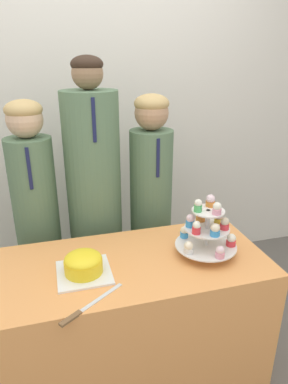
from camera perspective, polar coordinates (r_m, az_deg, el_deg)
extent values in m
cube|color=silver|center=(2.47, -9.95, 15.35)|extent=(9.00, 0.06, 2.70)
cube|color=#EF9951|center=(1.81, -3.48, -21.51)|extent=(1.35, 0.58, 0.74)
cube|color=white|center=(1.53, -9.96, -13.09)|extent=(0.23, 0.23, 0.01)
cylinder|color=yellow|center=(1.51, -10.05, -12.00)|extent=(0.16, 0.16, 0.06)
ellipsoid|color=yellow|center=(1.49, -10.13, -10.96)|extent=(0.16, 0.16, 0.06)
cube|color=silver|center=(1.40, -7.05, -16.99)|extent=(0.18, 0.13, 0.00)
cube|color=brown|center=(1.32, -12.12, -19.90)|extent=(0.09, 0.07, 0.01)
cylinder|color=silver|center=(1.62, 10.40, -6.60)|extent=(0.02, 0.02, 0.22)
cylinder|color=silver|center=(1.65, 10.24, -8.71)|extent=(0.29, 0.29, 0.01)
cylinder|color=silver|center=(1.61, 10.45, -5.97)|extent=(0.21, 0.21, 0.01)
cylinder|color=silver|center=(1.57, 10.66, -3.09)|extent=(0.15, 0.15, 0.01)
cylinder|color=pink|center=(1.56, 12.54, -10.19)|extent=(0.04, 0.04, 0.03)
sphere|color=silver|center=(1.55, 12.61, -9.43)|extent=(0.04, 0.04, 0.04)
cylinder|color=#E5333D|center=(1.66, 14.27, -8.22)|extent=(0.04, 0.04, 0.03)
sphere|color=white|center=(1.65, 14.36, -7.45)|extent=(0.04, 0.04, 0.04)
cylinder|color=orange|center=(1.75, 10.74, -6.41)|extent=(0.04, 0.04, 0.02)
sphere|color=beige|center=(1.74, 10.80, -5.68)|extent=(0.04, 0.04, 0.04)
cylinder|color=#3893DB|center=(1.69, 6.71, -7.08)|extent=(0.04, 0.04, 0.03)
sphere|color=#F4E5C6|center=(1.68, 6.75, -6.32)|extent=(0.04, 0.04, 0.04)
cylinder|color=white|center=(1.57, 7.41, -9.64)|extent=(0.04, 0.04, 0.02)
sphere|color=#F4E5C6|center=(1.56, 7.46, -8.87)|extent=(0.04, 0.04, 0.04)
cylinder|color=#3893DB|center=(1.54, 11.73, -6.70)|extent=(0.04, 0.04, 0.03)
sphere|color=#F4E5C6|center=(1.53, 11.80, -5.88)|extent=(0.04, 0.04, 0.04)
cylinder|color=#E5333D|center=(1.61, 13.25, -5.61)|extent=(0.04, 0.04, 0.03)
sphere|color=beige|center=(1.60, 13.33, -4.82)|extent=(0.04, 0.04, 0.04)
cylinder|color=yellow|center=(1.66, 12.26, -4.66)|extent=(0.04, 0.04, 0.02)
sphere|color=silver|center=(1.65, 12.33, -3.94)|extent=(0.04, 0.04, 0.04)
cylinder|color=orange|center=(1.67, 9.39, -4.34)|extent=(0.04, 0.04, 0.03)
sphere|color=white|center=(1.65, 9.44, -3.55)|extent=(0.04, 0.04, 0.04)
cylinder|color=#3893DB|center=(1.60, 7.71, -5.24)|extent=(0.04, 0.04, 0.03)
sphere|color=silver|center=(1.59, 7.76, -4.38)|extent=(0.04, 0.04, 0.04)
cylinder|color=#E5333D|center=(1.55, 8.72, -6.32)|extent=(0.04, 0.04, 0.03)
sphere|color=white|center=(1.53, 8.77, -5.44)|extent=(0.04, 0.04, 0.04)
cylinder|color=#4CB766|center=(1.55, 8.98, -2.68)|extent=(0.04, 0.04, 0.03)
sphere|color=white|center=(1.54, 9.03, -1.81)|extent=(0.03, 0.03, 0.03)
cylinder|color=pink|center=(1.54, 12.04, -3.17)|extent=(0.04, 0.04, 0.03)
sphere|color=white|center=(1.53, 12.10, -2.36)|extent=(0.04, 0.04, 0.04)
cylinder|color=orange|center=(1.61, 10.99, -1.92)|extent=(0.04, 0.04, 0.02)
sphere|color=silver|center=(1.60, 11.05, -1.12)|extent=(0.04, 0.04, 0.04)
cylinder|color=#567556|center=(2.11, -16.95, -7.70)|extent=(0.25, 0.25, 1.21)
sphere|color=#D6AD89|center=(1.88, -19.29, 11.29)|extent=(0.19, 0.19, 0.19)
ellipsoid|color=tan|center=(1.88, -19.48, 12.83)|extent=(0.19, 0.19, 0.10)
cube|color=#191E47|center=(1.81, -18.59, 3.68)|extent=(0.02, 0.01, 0.22)
cylinder|color=#567556|center=(2.07, -8.07, -3.94)|extent=(0.31, 0.31, 1.45)
sphere|color=#8E6B4C|center=(1.87, -9.42, 18.91)|extent=(0.16, 0.16, 0.16)
ellipsoid|color=#332319|center=(1.87, -9.51, 20.29)|extent=(0.17, 0.17, 0.09)
cube|color=#191E47|center=(1.74, -8.35, 11.74)|extent=(0.02, 0.01, 0.22)
cylinder|color=#567556|center=(2.18, 1.12, -5.63)|extent=(0.25, 0.25, 1.22)
sphere|color=tan|center=(1.96, 1.27, 13.02)|extent=(0.19, 0.19, 0.19)
ellipsoid|color=tan|center=(1.95, 1.28, 14.56)|extent=(0.20, 0.20, 0.11)
cube|color=#191E47|center=(1.89, 2.35, 5.63)|extent=(0.02, 0.01, 0.22)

